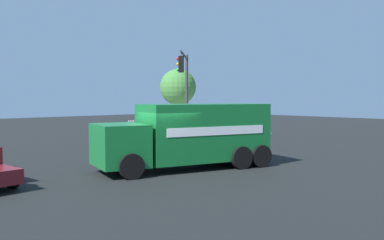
{
  "coord_description": "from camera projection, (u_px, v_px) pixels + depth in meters",
  "views": [
    {
      "loc": [
        11.46,
        13.84,
        3.15
      ],
      "look_at": [
        -0.9,
        0.59,
        2.17
      ],
      "focal_mm": 39.95,
      "sensor_mm": 36.0,
      "label": 1
    }
  ],
  "objects": [
    {
      "name": "ground_plane",
      "position": [
        167.0,
        171.0,
        18.08
      ],
      "size": [
        100.0,
        100.0,
        0.0
      ],
      "primitive_type": "plane",
      "color": "black"
    },
    {
      "name": "sidewalk_corner_near",
      "position": [
        187.0,
        134.0,
        35.64
      ],
      "size": [
        10.09,
        10.09,
        0.14
      ],
      "primitive_type": "cube",
      "color": "#9E998E",
      "rests_on": "ground"
    },
    {
      "name": "delivery_truck",
      "position": [
        189.0,
        135.0,
        18.76
      ],
      "size": [
        8.02,
        4.53,
        2.83
      ],
      "color": "#146B2D",
      "rests_on": "ground"
    },
    {
      "name": "traffic_light_primary",
      "position": [
        185.0,
        83.0,
        27.69
      ],
      "size": [
        3.7,
        3.55,
        5.88
      ],
      "color": "#38383D",
      "rests_on": "sidewalk_corner_near"
    },
    {
      "name": "pedestrian_near_corner",
      "position": [
        171.0,
        120.0,
        36.71
      ],
      "size": [
        0.39,
        0.42,
        1.73
      ],
      "color": "black",
      "rests_on": "sidewalk_corner_near"
    },
    {
      "name": "picket_fence_run",
      "position": [
        151.0,
        124.0,
        39.11
      ],
      "size": [
        5.14,
        0.05,
        0.95
      ],
      "color": "white",
      "rests_on": "sidewalk_corner_near"
    },
    {
      "name": "shade_tree_near",
      "position": [
        178.0,
        87.0,
        37.66
      ],
      "size": [
        3.2,
        3.2,
        5.48
      ],
      "color": "brown",
      "rests_on": "sidewalk_corner_near"
    }
  ]
}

